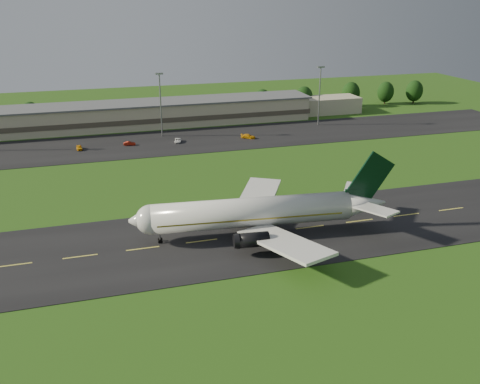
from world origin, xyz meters
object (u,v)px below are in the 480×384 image
object	(u,v)px
service_vehicle_b	(130,143)
service_vehicle_c	(178,140)
terminal	(159,114)
light_mast_centre	(160,97)
light_mast_east	(320,89)
service_vehicle_a	(79,147)
airliner	(256,212)
service_vehicle_d	(248,136)

from	to	relation	value
service_vehicle_b	service_vehicle_c	distance (m)	14.79
terminal	light_mast_centre	xyz separation A→B (m)	(-1.40, -16.18, 8.75)
service_vehicle_b	light_mast_east	bearing A→B (deg)	-75.63
service_vehicle_a	service_vehicle_c	bearing A→B (deg)	-4.26
light_mast_east	service_vehicle_b	world-z (taller)	light_mast_east
airliner	service_vehicle_a	size ratio (longest dim) A/B	13.27
light_mast_centre	service_vehicle_c	world-z (taller)	light_mast_centre
service_vehicle_c	service_vehicle_d	world-z (taller)	service_vehicle_d
terminal	service_vehicle_c	bearing A→B (deg)	-85.33
service_vehicle_a	service_vehicle_d	size ratio (longest dim) A/B	0.83
airliner	service_vehicle_a	world-z (taller)	airliner
light_mast_east	service_vehicle_d	xyz separation A→B (m)	(-29.17, -10.85, -11.96)
light_mast_east	service_vehicle_c	bearing A→B (deg)	-170.02
light_mast_east	service_vehicle_c	size ratio (longest dim) A/B	4.86
airliner	light_mast_east	bearing A→B (deg)	64.21
airliner	service_vehicle_a	bearing A→B (deg)	119.91
terminal	light_mast_east	distance (m)	56.67
light_mast_centre	service_vehicle_b	world-z (taller)	light_mast_centre
service_vehicle_b	airliner	bearing A→B (deg)	-159.50
service_vehicle_b	service_vehicle_d	size ratio (longest dim) A/B	0.77
light_mast_east	service_vehicle_a	xyz separation A→B (m)	(-81.06, -9.02, -11.98)
light_mast_centre	service_vehicle_a	xyz separation A→B (m)	(-26.06, -9.02, -11.98)
light_mast_east	service_vehicle_a	bearing A→B (deg)	-173.65
airliner	service_vehicle_c	distance (m)	71.17
light_mast_centre	airliner	bearing A→B (deg)	-85.90
airliner	service_vehicle_d	xyz separation A→B (m)	(20.09, 69.24, -3.89)
light_mast_east	service_vehicle_a	size ratio (longest dim) A/B	5.27
service_vehicle_d	terminal	bearing A→B (deg)	74.07
light_mast_centre	light_mast_east	bearing A→B (deg)	0.00
service_vehicle_a	light_mast_east	bearing A→B (deg)	2.19
terminal	light_mast_centre	size ratio (longest dim) A/B	7.13
service_vehicle_a	service_vehicle_b	size ratio (longest dim) A/B	1.08
light_mast_centre	service_vehicle_d	distance (m)	30.46
light_mast_east	service_vehicle_a	distance (m)	82.43
light_mast_centre	service_vehicle_a	world-z (taller)	light_mast_centre
airliner	terminal	xyz separation A→B (m)	(-4.34, 96.27, -0.67)
airliner	terminal	world-z (taller)	airliner
service_vehicle_b	service_vehicle_c	xyz separation A→B (m)	(14.78, -0.61, -0.01)
light_mast_centre	service_vehicle_d	size ratio (longest dim) A/B	4.39
service_vehicle_d	light_mast_centre	bearing A→B (deg)	99.19
service_vehicle_a	service_vehicle_b	world-z (taller)	service_vehicle_a
airliner	service_vehicle_d	distance (m)	72.20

